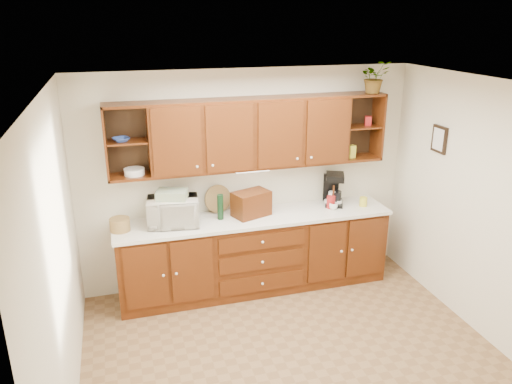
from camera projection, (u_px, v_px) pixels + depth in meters
floor at (296, 360)px, 4.82m from camera, size 4.00×4.00×0.00m
ceiling at (305, 89)px, 3.95m from camera, size 4.00×4.00×0.00m
back_wall at (248, 179)px, 5.97m from camera, size 4.00×0.00×4.00m
left_wall at (58, 268)px, 3.86m from camera, size 0.00×3.50×3.50m
right_wall at (490, 214)px, 4.91m from camera, size 0.00×3.50×3.50m
base_cabinets at (255, 254)px, 5.98m from camera, size 3.20×0.60×0.90m
countertop at (255, 218)px, 5.82m from camera, size 3.24×0.64×0.04m
upper_cabinets at (252, 133)px, 5.63m from camera, size 3.20×0.33×0.80m
undercabinet_light at (253, 170)px, 5.72m from camera, size 0.40×0.05×0.02m
framed_picture at (439, 139)px, 5.53m from camera, size 0.03×0.24×0.30m
wicker_basket at (120, 225)px, 5.40m from camera, size 0.24×0.24×0.14m
microwave at (173, 212)px, 5.52m from camera, size 0.60×0.45×0.31m
towel_stack at (172, 194)px, 5.46m from camera, size 0.38×0.33×0.10m
wine_bottle at (220, 207)px, 5.68m from camera, size 0.09×0.09×0.30m
woven_tray at (218, 211)px, 5.93m from camera, size 0.35×0.17×0.33m
bread_box at (251, 204)px, 5.78m from camera, size 0.48×0.39×0.29m
mug_tree at (333, 204)px, 6.07m from camera, size 0.24×0.25×0.28m
canister_red at (331, 202)px, 6.03m from camera, size 0.10×0.10×0.15m
canister_white at (332, 199)px, 6.10m from camera, size 0.09×0.09×0.18m
canister_yellow at (363, 202)px, 6.10m from camera, size 0.09×0.09×0.11m
coffee_maker at (334, 189)px, 6.13m from camera, size 0.30×0.34×0.39m
bowl_stack at (121, 140)px, 5.21m from camera, size 0.22×0.22×0.04m
plate_stack at (134, 172)px, 5.39m from camera, size 0.29×0.29×0.07m
pantry_box_yellow at (352, 152)px, 6.01m from camera, size 0.10×0.09×0.15m
pantry_box_red at (368, 121)px, 5.97m from camera, size 0.09×0.09×0.11m
potted_plant at (374, 77)px, 5.77m from camera, size 0.35×0.30×0.37m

